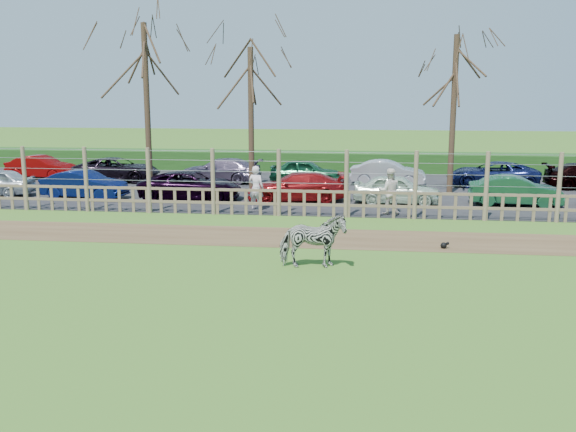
# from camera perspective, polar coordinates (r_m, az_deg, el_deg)

# --- Properties ---
(ground) EXTENTS (120.00, 120.00, 0.00)m
(ground) POSITION_cam_1_polar(r_m,az_deg,el_deg) (16.38, -4.54, -5.39)
(ground) COLOR #5B9741
(ground) RESTS_ON ground
(dirt_strip) EXTENTS (34.00, 2.80, 0.01)m
(dirt_strip) POSITION_cam_1_polar(r_m,az_deg,el_deg) (20.66, -2.10, -1.84)
(dirt_strip) COLOR brown
(dirt_strip) RESTS_ON ground
(asphalt) EXTENTS (44.00, 13.00, 0.04)m
(asphalt) POSITION_cam_1_polar(r_m,az_deg,el_deg) (30.40, 0.82, 2.43)
(asphalt) COLOR #232326
(asphalt) RESTS_ON ground
(hedge) EXTENTS (46.00, 2.00, 1.10)m
(hedge) POSITION_cam_1_polar(r_m,az_deg,el_deg) (37.24, 1.95, 4.87)
(hedge) COLOR #1E4716
(hedge) RESTS_ON ground
(fence) EXTENTS (30.16, 0.16, 2.50)m
(fence) POSITION_cam_1_polar(r_m,az_deg,el_deg) (23.91, -0.81, 1.91)
(fence) COLOR brown
(fence) RESTS_ON ground
(tree_left) EXTENTS (4.80, 4.80, 7.88)m
(tree_left) POSITION_cam_1_polar(r_m,az_deg,el_deg) (29.51, -12.56, 12.80)
(tree_left) COLOR #3D2B1E
(tree_left) RESTS_ON ground
(tree_mid) EXTENTS (4.80, 4.80, 6.83)m
(tree_mid) POSITION_cam_1_polar(r_m,az_deg,el_deg) (29.33, -3.34, 11.59)
(tree_mid) COLOR #3D2B1E
(tree_mid) RESTS_ON ground
(tree_right) EXTENTS (4.80, 4.80, 7.35)m
(tree_right) POSITION_cam_1_polar(r_m,az_deg,el_deg) (29.64, 14.63, 11.98)
(tree_right) COLOR #3D2B1E
(tree_right) RESTS_ON ground
(zebra) EXTENTS (1.83, 1.03, 1.47)m
(zebra) POSITION_cam_1_polar(r_m,az_deg,el_deg) (16.94, 2.20, -2.23)
(zebra) COLOR gray
(zebra) RESTS_ON ground
(visitor_a) EXTENTS (0.72, 0.58, 1.72)m
(visitor_a) POSITION_cam_1_polar(r_m,az_deg,el_deg) (24.92, -2.86, 2.51)
(visitor_a) COLOR silver
(visitor_a) RESTS_ON asphalt
(visitor_b) EXTENTS (0.88, 0.71, 1.72)m
(visitor_b) POSITION_cam_1_polar(r_m,az_deg,el_deg) (24.36, 9.00, 2.19)
(visitor_b) COLOR silver
(visitor_b) RESTS_ON asphalt
(crow) EXTENTS (0.26, 0.19, 0.21)m
(crow) POSITION_cam_1_polar(r_m,az_deg,el_deg) (19.67, 13.71, -2.54)
(crow) COLOR black
(crow) RESTS_ON ground
(car_1) EXTENTS (3.76, 1.65, 1.20)m
(car_1) POSITION_cam_1_polar(r_m,az_deg,el_deg) (28.87, -17.66, 2.67)
(car_1) COLOR #09154A
(car_1) RESTS_ON asphalt
(car_2) EXTENTS (4.40, 2.18, 1.20)m
(car_2) POSITION_cam_1_polar(r_m,az_deg,el_deg) (27.54, -8.67, 2.68)
(car_2) COLOR black
(car_2) RESTS_ON asphalt
(car_3) EXTENTS (4.32, 2.21, 1.20)m
(car_3) POSITION_cam_1_polar(r_m,az_deg,el_deg) (26.93, 0.78, 2.62)
(car_3) COLOR maroon
(car_3) RESTS_ON asphalt
(car_4) EXTENTS (3.64, 1.76, 1.20)m
(car_4) POSITION_cam_1_polar(r_m,az_deg,el_deg) (26.60, 9.67, 2.35)
(car_4) COLOR silver
(car_4) RESTS_ON asphalt
(car_5) EXTENTS (3.74, 1.59, 1.20)m
(car_5) POSITION_cam_1_polar(r_m,az_deg,el_deg) (27.42, 19.57, 2.12)
(car_5) COLOR #1C5632
(car_5) RESTS_ON asphalt
(car_7) EXTENTS (3.76, 1.67, 1.20)m
(car_7) POSITION_cam_1_polar(r_m,az_deg,el_deg) (36.13, -21.08, 4.08)
(car_7) COLOR #7F0606
(car_7) RESTS_ON asphalt
(car_8) EXTENTS (4.36, 2.09, 1.20)m
(car_8) POSITION_cam_1_polar(r_m,az_deg,el_deg) (33.87, -14.94, 4.02)
(car_8) COLOR black
(car_8) RESTS_ON asphalt
(car_9) EXTENTS (4.32, 2.22, 1.20)m
(car_9) POSITION_cam_1_polar(r_m,az_deg,el_deg) (32.60, -6.03, 4.07)
(car_9) COLOR #61526C
(car_9) RESTS_ON asphalt
(car_10) EXTENTS (3.56, 1.50, 1.20)m
(car_10) POSITION_cam_1_polar(r_m,az_deg,el_deg) (31.95, 1.58, 3.98)
(car_10) COLOR #185431
(car_10) RESTS_ON asphalt
(car_11) EXTENTS (3.74, 1.59, 1.20)m
(car_11) POSITION_cam_1_polar(r_m,az_deg,el_deg) (31.86, 8.86, 3.83)
(car_11) COLOR silver
(car_11) RESTS_ON asphalt
(car_12) EXTENTS (4.46, 2.32, 1.20)m
(car_12) POSITION_cam_1_polar(r_m,az_deg,el_deg) (32.52, 17.74, 3.58)
(car_12) COLOR #111847
(car_12) RESTS_ON asphalt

